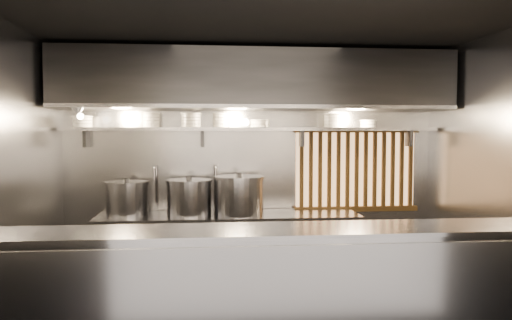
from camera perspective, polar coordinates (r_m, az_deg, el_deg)
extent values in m
plane|color=black|center=(4.71, 1.19, 14.91)|extent=(4.50, 4.50, 0.00)
plane|color=gray|center=(6.12, -0.49, -0.97)|extent=(4.50, 0.00, 4.50)
plane|color=gray|center=(4.91, -25.94, -2.31)|extent=(0.00, 3.00, 3.00)
plane|color=gray|center=(5.38, 25.70, -1.84)|extent=(0.00, 3.00, 3.00)
cube|color=gray|center=(3.89, 2.87, -16.21)|extent=(4.50, 0.50, 1.10)
cube|color=#939399|center=(3.65, 3.50, -17.54)|extent=(4.50, 0.02, 1.01)
cube|color=gray|center=(3.74, 2.89, -8.02)|extent=(4.50, 0.56, 0.03)
cube|color=gray|center=(5.88, -3.12, -10.52)|extent=(3.00, 0.70, 0.90)
cube|color=gray|center=(5.93, -0.34, 3.54)|extent=(4.40, 0.34, 0.04)
cube|color=#2D2D30|center=(5.74, -0.13, 9.01)|extent=(4.40, 0.80, 0.65)
cube|color=gray|center=(5.32, 0.28, 6.17)|extent=(4.40, 0.03, 0.04)
cube|color=#FFB972|center=(6.35, 11.29, -1.06)|extent=(1.50, 0.02, 0.92)
cube|color=brown|center=(6.29, 11.47, 3.36)|extent=(1.56, 0.06, 0.06)
cube|color=brown|center=(6.36, 11.37, -5.50)|extent=(1.56, 0.06, 0.06)
cube|color=brown|center=(6.14, 5.23, -1.16)|extent=(0.04, 0.04, 0.92)
cube|color=brown|center=(6.16, 6.28, -1.15)|extent=(0.04, 0.04, 0.92)
cube|color=brown|center=(6.19, 7.33, -1.14)|extent=(0.04, 0.04, 0.92)
cube|color=brown|center=(6.21, 8.37, -1.13)|extent=(0.04, 0.04, 0.92)
cube|color=brown|center=(6.24, 9.40, -1.12)|extent=(0.04, 0.04, 0.92)
cube|color=brown|center=(6.27, 10.41, -1.10)|extent=(0.04, 0.04, 0.92)
cube|color=brown|center=(6.30, 11.42, -1.09)|extent=(0.04, 0.04, 0.92)
cube|color=brown|center=(6.34, 12.42, -1.08)|extent=(0.04, 0.04, 0.92)
cube|color=brown|center=(6.38, 13.41, -1.07)|extent=(0.04, 0.04, 0.92)
cube|color=brown|center=(6.41, 14.38, -1.06)|extent=(0.04, 0.04, 0.92)
cube|color=brown|center=(6.45, 15.34, -1.05)|extent=(0.04, 0.04, 0.92)
cube|color=brown|center=(6.50, 16.30, -1.03)|extent=(0.04, 0.04, 0.92)
cube|color=brown|center=(6.54, 17.23, -1.02)|extent=(0.04, 0.04, 0.92)
cylinder|color=silver|center=(6.10, -11.29, -3.03)|extent=(0.03, 0.03, 0.48)
sphere|color=silver|center=(6.08, -11.32, -0.78)|extent=(0.04, 0.04, 0.04)
cylinder|color=silver|center=(5.95, -11.44, -0.86)|extent=(0.03, 0.26, 0.03)
sphere|color=silver|center=(5.82, -11.57, -0.95)|extent=(0.04, 0.04, 0.04)
cylinder|color=silver|center=(5.82, -11.56, -1.64)|extent=(0.03, 0.03, 0.14)
cylinder|color=silver|center=(6.07, -4.69, -3.01)|extent=(0.03, 0.03, 0.48)
sphere|color=silver|center=(6.05, -4.70, -0.75)|extent=(0.04, 0.04, 0.04)
cylinder|color=silver|center=(5.92, -4.68, -0.83)|extent=(0.03, 0.26, 0.03)
sphere|color=silver|center=(5.79, -4.66, -0.92)|extent=(0.04, 0.04, 0.04)
cylinder|color=silver|center=(5.79, -4.66, -1.61)|extent=(0.03, 0.03, 0.14)
cone|color=gray|center=(5.60, -19.69, 5.32)|extent=(0.25, 0.27, 0.20)
sphere|color=#FFE0B2|center=(5.57, -19.43, 4.72)|extent=(0.07, 0.07, 0.07)
cylinder|color=#2D2D30|center=(5.70, -19.46, 6.09)|extent=(0.02, 0.22, 0.02)
cylinder|color=#2D2D30|center=(5.80, -1.21, 5.13)|extent=(0.01, 0.01, 0.12)
sphere|color=#FFE0B2|center=(5.80, -1.21, 4.34)|extent=(0.09, 0.09, 0.09)
cylinder|color=gray|center=(5.87, -14.53, -4.41)|extent=(0.53, 0.53, 0.36)
cylinder|color=gray|center=(5.85, -14.55, -2.53)|extent=(0.56, 0.56, 0.03)
cylinder|color=#2D2D30|center=(5.84, -14.56, -2.19)|extent=(0.06, 0.06, 0.04)
cylinder|color=gray|center=(5.73, -1.95, -4.20)|extent=(0.71, 0.71, 0.41)
cylinder|color=gray|center=(5.71, -1.95, -1.99)|extent=(0.75, 0.75, 0.03)
cylinder|color=#2D2D30|center=(5.71, -1.95, -1.64)|extent=(0.06, 0.06, 0.04)
cylinder|color=gray|center=(5.75, -7.65, -4.39)|extent=(0.58, 0.58, 0.38)
cylinder|color=gray|center=(5.73, -7.67, -2.37)|extent=(0.61, 0.61, 0.03)
cylinder|color=#2D2D30|center=(5.73, -7.67, -2.02)|extent=(0.06, 0.06, 0.04)
cylinder|color=white|center=(6.07, -19.20, 3.73)|extent=(0.22, 0.22, 0.03)
cylinder|color=white|center=(6.07, -19.21, 4.09)|extent=(0.22, 0.22, 0.03)
cylinder|color=white|center=(6.07, -19.21, 4.45)|extent=(0.22, 0.22, 0.03)
cylinder|color=white|center=(6.07, -19.22, 4.72)|extent=(0.23, 0.23, 0.01)
cylinder|color=white|center=(5.94, -11.88, 3.86)|extent=(0.19, 0.19, 0.03)
cylinder|color=white|center=(5.94, -11.89, 4.23)|extent=(0.19, 0.19, 0.03)
cylinder|color=white|center=(5.94, -11.89, 4.59)|extent=(0.19, 0.19, 0.03)
cylinder|color=white|center=(5.94, -11.90, 4.96)|extent=(0.19, 0.19, 0.03)
cylinder|color=white|center=(5.94, -11.90, 5.23)|extent=(0.21, 0.21, 0.01)
cylinder|color=white|center=(5.90, -7.43, 3.90)|extent=(0.22, 0.22, 0.03)
cylinder|color=white|center=(5.91, -7.44, 4.27)|extent=(0.22, 0.22, 0.03)
cylinder|color=white|center=(5.91, -7.44, 4.64)|extent=(0.22, 0.22, 0.03)
cylinder|color=white|center=(5.91, -7.44, 5.01)|extent=(0.22, 0.22, 0.03)
cylinder|color=white|center=(5.91, -7.44, 5.28)|extent=(0.24, 0.24, 0.01)
cylinder|color=white|center=(5.90, -4.01, 3.92)|extent=(0.19, 0.19, 0.03)
cylinder|color=white|center=(5.90, -4.01, 4.29)|extent=(0.19, 0.19, 0.03)
cylinder|color=white|center=(5.91, -4.01, 4.66)|extent=(0.19, 0.19, 0.03)
cylinder|color=white|center=(5.91, -4.01, 5.03)|extent=(0.19, 0.19, 0.03)
cylinder|color=white|center=(5.91, -4.01, 5.30)|extent=(0.20, 0.20, 0.01)
cylinder|color=white|center=(5.93, 0.47, 3.93)|extent=(0.23, 0.23, 0.03)
cylinder|color=white|center=(5.94, 0.47, 4.29)|extent=(0.23, 0.23, 0.03)
cylinder|color=white|center=(5.94, 0.47, 4.56)|extent=(0.24, 0.24, 0.01)
cylinder|color=white|center=(6.09, 8.74, 3.87)|extent=(0.21, 0.21, 0.03)
cylinder|color=white|center=(6.09, 8.74, 4.23)|extent=(0.21, 0.21, 0.03)
cylinder|color=white|center=(6.09, 8.75, 4.58)|extent=(0.21, 0.21, 0.03)
cylinder|color=white|center=(6.09, 8.75, 4.94)|extent=(0.21, 0.21, 0.03)
cylinder|color=white|center=(6.09, 8.75, 5.20)|extent=(0.22, 0.22, 0.01)
cylinder|color=white|center=(6.21, 12.66, 3.81)|extent=(0.19, 0.19, 0.03)
cylinder|color=white|center=(6.21, 12.67, 4.17)|extent=(0.19, 0.19, 0.03)
cylinder|color=white|center=(6.21, 12.67, 4.42)|extent=(0.20, 0.20, 0.01)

